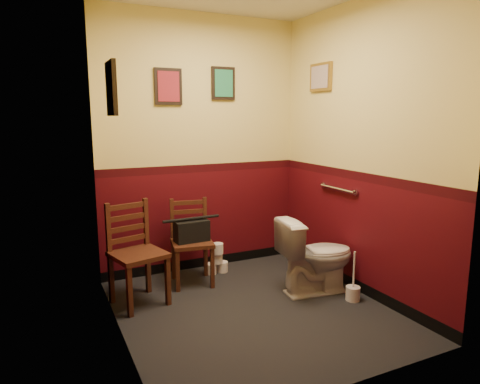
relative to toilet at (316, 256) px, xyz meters
name	(u,v)px	position (x,y,z in m)	size (l,w,h in m)	color
floor	(252,310)	(-0.72, -0.09, -0.36)	(2.20, 2.40, 0.00)	black
wall_back	(201,146)	(-0.72, 1.11, 0.99)	(2.20, 2.70, 0.00)	#45080F
wall_front	(351,171)	(-0.72, -1.29, 0.99)	(2.20, 2.70, 0.00)	#45080F
wall_left	(115,161)	(-1.82, -0.09, 0.99)	(2.40, 2.70, 0.00)	#45080F
wall_right	(359,150)	(0.38, -0.09, 0.99)	(2.40, 2.70, 0.00)	#45080F
grab_bar	(337,189)	(0.35, 0.16, 0.59)	(0.05, 0.56, 0.06)	silver
framed_print_back_a	(168,87)	(-1.07, 1.09, 1.59)	(0.28, 0.04, 0.36)	black
framed_print_back_b	(223,83)	(-0.47, 1.09, 1.64)	(0.26, 0.04, 0.34)	black
framed_print_left	(112,89)	(-1.80, 0.01, 1.49)	(0.04, 0.30, 0.38)	black
framed_print_right	(321,77)	(0.36, 0.51, 1.69)	(0.04, 0.34, 0.28)	olive
toilet	(316,256)	(0.00, 0.00, 0.00)	(0.41, 0.73, 0.71)	white
toilet_brush	(353,292)	(0.20, -0.31, -0.28)	(0.13, 0.13, 0.46)	silver
chair_left	(136,253)	(-1.58, 0.50, 0.10)	(0.52, 0.52, 0.91)	#542919
chair_right	(191,242)	(-0.98, 0.74, 0.07)	(0.45, 0.45, 0.84)	#542919
handbag	(192,231)	(-0.99, 0.71, 0.19)	(0.34, 0.18, 0.24)	black
tp_stack	(217,260)	(-0.66, 0.87, -0.22)	(0.26, 0.16, 0.33)	silver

